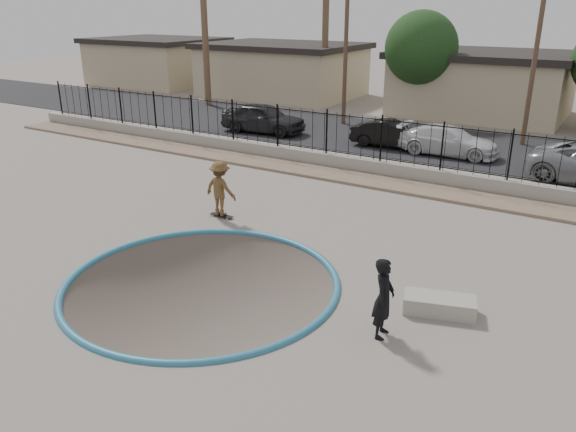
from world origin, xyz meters
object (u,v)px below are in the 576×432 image
at_px(car_a, 263,118).
at_px(skater, 220,191).
at_px(car_c, 449,141).
at_px(car_b, 392,134).
at_px(concrete_ledge, 439,305).
at_px(skateboard, 222,215).
at_px(videographer, 384,298).

bearing_deg(car_a, skater, -156.86).
distance_m(car_a, car_c, 10.06).
bearing_deg(car_b, car_c, -92.55).
xyz_separation_m(skater, concrete_ledge, (8.06, -2.26, -0.71)).
relative_size(concrete_ledge, car_c, 0.35).
bearing_deg(car_c, skater, 161.00).
bearing_deg(skateboard, car_c, 70.53).
bearing_deg(car_b, videographer, -161.21).
distance_m(skater, car_b, 12.05).
distance_m(videographer, concrete_ledge, 1.87).
height_order(concrete_ledge, car_b, car_b).
bearing_deg(skater, concrete_ledge, 166.06).
distance_m(skateboard, car_c, 12.65).
xyz_separation_m(skateboard, car_c, (3.93, 12.00, 0.64)).
relative_size(skateboard, car_c, 0.18).
bearing_deg(videographer, concrete_ledge, -34.40).
bearing_deg(videographer, car_c, 3.22).
distance_m(skater, car_c, 12.63).
relative_size(car_b, car_c, 0.85).
bearing_deg(skater, skateboard, -133.28).
distance_m(skater, concrete_ledge, 8.40).
xyz_separation_m(skater, skateboard, (0.00, 0.00, -0.85)).
distance_m(concrete_ledge, car_b, 15.86).
bearing_deg(videographer, car_a, 32.37).
height_order(skateboard, car_c, car_c).
xyz_separation_m(skateboard, concrete_ledge, (8.06, -2.26, 0.14)).
relative_size(skater, videographer, 1.01).
distance_m(skateboard, car_b, 12.07).
bearing_deg(car_c, videographer, -168.80).
bearing_deg(concrete_ledge, skater, 164.34).
xyz_separation_m(skater, car_b, (1.13, 12.00, -0.23)).
height_order(skater, concrete_ledge, skater).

